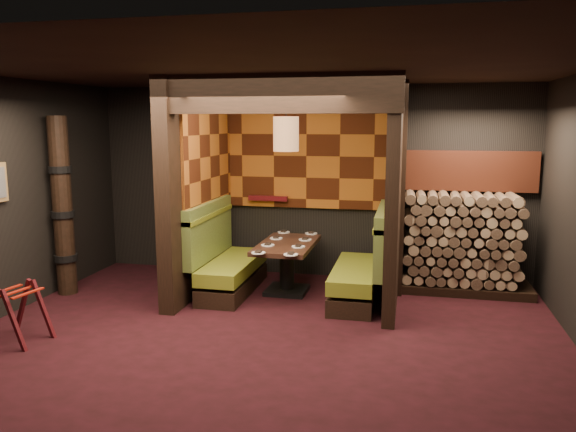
# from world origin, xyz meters

# --- Properties ---
(floor) EXTENTS (6.50, 5.50, 0.02)m
(floor) POSITION_xyz_m (0.00, 0.00, -0.01)
(floor) COLOR black
(floor) RESTS_ON ground
(ceiling) EXTENTS (6.50, 5.50, 0.02)m
(ceiling) POSITION_xyz_m (0.00, 0.00, 2.86)
(ceiling) COLOR black
(ceiling) RESTS_ON ground
(wall_back) EXTENTS (6.50, 0.02, 2.85)m
(wall_back) POSITION_xyz_m (0.00, 2.76, 1.43)
(wall_back) COLOR black
(wall_back) RESTS_ON ground
(wall_front) EXTENTS (6.50, 0.02, 2.85)m
(wall_front) POSITION_xyz_m (0.00, -2.76, 1.43)
(wall_front) COLOR black
(wall_front) RESTS_ON ground
(partition_left) EXTENTS (0.20, 2.20, 2.85)m
(partition_left) POSITION_xyz_m (-1.35, 1.65, 1.43)
(partition_left) COLOR black
(partition_left) RESTS_ON floor
(partition_right) EXTENTS (0.15, 2.10, 2.85)m
(partition_right) POSITION_xyz_m (1.30, 1.70, 1.43)
(partition_right) COLOR black
(partition_right) RESTS_ON floor
(header_beam) EXTENTS (2.85, 0.18, 0.44)m
(header_beam) POSITION_xyz_m (-0.02, 0.70, 2.63)
(header_beam) COLOR black
(header_beam) RESTS_ON partition_left
(tapa_back_panel) EXTENTS (2.40, 0.06, 1.55)m
(tapa_back_panel) POSITION_xyz_m (-0.02, 2.71, 1.82)
(tapa_back_panel) COLOR #A45619
(tapa_back_panel) RESTS_ON wall_back
(tapa_side_panel) EXTENTS (0.04, 1.85, 1.45)m
(tapa_side_panel) POSITION_xyz_m (-1.23, 1.82, 1.85)
(tapa_side_panel) COLOR #A45619
(tapa_side_panel) RESTS_ON partition_left
(lacquer_shelf) EXTENTS (0.60, 0.12, 0.07)m
(lacquer_shelf) POSITION_xyz_m (-0.60, 2.65, 1.18)
(lacquer_shelf) COLOR #530E13
(lacquer_shelf) RESTS_ON wall_back
(booth_bench_left) EXTENTS (0.68, 1.60, 1.14)m
(booth_bench_left) POSITION_xyz_m (-0.96, 1.65, 0.40)
(booth_bench_left) COLOR black
(booth_bench_left) RESTS_ON floor
(booth_bench_right) EXTENTS (0.68, 1.60, 1.14)m
(booth_bench_right) POSITION_xyz_m (0.93, 1.65, 0.40)
(booth_bench_right) COLOR black
(booth_bench_right) RESTS_ON floor
(dining_table) EXTENTS (0.73, 1.33, 0.70)m
(dining_table) POSITION_xyz_m (-0.12, 1.78, 0.46)
(dining_table) COLOR black
(dining_table) RESTS_ON floor
(place_settings) EXTENTS (0.61, 1.54, 0.03)m
(place_settings) POSITION_xyz_m (-0.12, 1.78, 0.71)
(place_settings) COLOR white
(place_settings) RESTS_ON dining_table
(pendant_lamp) EXTENTS (0.33, 0.33, 0.91)m
(pendant_lamp) POSITION_xyz_m (-0.12, 1.73, 2.16)
(pendant_lamp) COLOR #8C5E3A
(pendant_lamp) RESTS_ON ceiling
(luggage_rack) EXTENTS (0.68, 0.53, 0.67)m
(luggage_rack) POSITION_xyz_m (-2.55, -0.52, 0.33)
(luggage_rack) COLOR #3F0B0F
(luggage_rack) RESTS_ON floor
(totem_column) EXTENTS (0.31, 0.31, 2.40)m
(totem_column) POSITION_xyz_m (-3.05, 1.10, 1.19)
(totem_column) COLOR black
(totem_column) RESTS_ON floor
(firewood_stack) EXTENTS (1.73, 0.70, 1.36)m
(firewood_stack) POSITION_xyz_m (2.29, 2.35, 0.68)
(firewood_stack) COLOR black
(firewood_stack) RESTS_ON floor
(mosaic_header) EXTENTS (1.83, 0.10, 0.56)m
(mosaic_header) POSITION_xyz_m (2.29, 2.68, 1.64)
(mosaic_header) COLOR brown
(mosaic_header) RESTS_ON wall_back
(bay_front_post) EXTENTS (0.08, 0.08, 2.85)m
(bay_front_post) POSITION_xyz_m (1.39, 1.96, 1.43)
(bay_front_post) COLOR black
(bay_front_post) RESTS_ON floor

